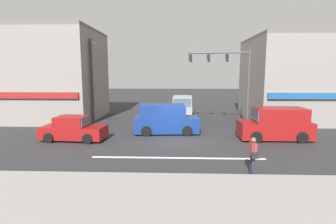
{
  "coord_description": "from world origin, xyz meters",
  "views": [
    {
      "loc": [
        -0.03,
        -16.57,
        4.32
      ],
      "look_at": [
        -0.72,
        2.0,
        1.6
      ],
      "focal_mm": 28.0,
      "sensor_mm": 36.0,
      "label": 1
    }
  ],
  "objects_px": {
    "van_parked_curbside": "(182,108)",
    "utility_pole_near_left": "(92,80)",
    "van_crossing_leftbound": "(165,120)",
    "traffic_light_mast": "(232,74)",
    "van_crossing_center": "(276,125)",
    "sedan_waiting_far": "(74,129)",
    "pedestrian_foreground_with_bag": "(253,154)"
  },
  "relations": [
    {
      "from": "van_crossing_center",
      "to": "sedan_waiting_far",
      "type": "distance_m",
      "value": 13.32
    },
    {
      "from": "sedan_waiting_far",
      "to": "van_crossing_leftbound",
      "type": "bearing_deg",
      "value": 20.61
    },
    {
      "from": "traffic_light_mast",
      "to": "van_parked_curbside",
      "type": "distance_m",
      "value": 6.78
    },
    {
      "from": "van_parked_curbside",
      "to": "utility_pole_near_left",
      "type": "bearing_deg",
      "value": -159.08
    },
    {
      "from": "van_parked_curbside",
      "to": "van_crossing_center",
      "type": "bearing_deg",
      "value": -54.25
    },
    {
      "from": "van_parked_curbside",
      "to": "van_crossing_center",
      "type": "xyz_separation_m",
      "value": [
        6.02,
        -8.37,
        0.0
      ]
    },
    {
      "from": "van_crossing_center",
      "to": "van_crossing_leftbound",
      "type": "bearing_deg",
      "value": 168.15
    },
    {
      "from": "utility_pole_near_left",
      "to": "sedan_waiting_far",
      "type": "relative_size",
      "value": 1.73
    },
    {
      "from": "van_parked_curbside",
      "to": "van_crossing_leftbound",
      "type": "distance_m",
      "value": 6.95
    },
    {
      "from": "van_crossing_leftbound",
      "to": "van_crossing_center",
      "type": "xyz_separation_m",
      "value": [
        7.39,
        -1.55,
        0.0
      ]
    },
    {
      "from": "van_parked_curbside",
      "to": "van_crossing_center",
      "type": "relative_size",
      "value": 1.01
    },
    {
      "from": "traffic_light_mast",
      "to": "van_parked_curbside",
      "type": "xyz_separation_m",
      "value": [
        -3.78,
        4.56,
        -3.3
      ]
    },
    {
      "from": "van_crossing_center",
      "to": "sedan_waiting_far",
      "type": "relative_size",
      "value": 1.09
    },
    {
      "from": "van_crossing_leftbound",
      "to": "pedestrian_foreground_with_bag",
      "type": "bearing_deg",
      "value": -62.59
    },
    {
      "from": "traffic_light_mast",
      "to": "pedestrian_foreground_with_bag",
      "type": "height_order",
      "value": "traffic_light_mast"
    },
    {
      "from": "utility_pole_near_left",
      "to": "van_crossing_center",
      "type": "relative_size",
      "value": 1.58
    },
    {
      "from": "pedestrian_foreground_with_bag",
      "to": "utility_pole_near_left",
      "type": "bearing_deg",
      "value": 132.24
    },
    {
      "from": "utility_pole_near_left",
      "to": "sedan_waiting_far",
      "type": "height_order",
      "value": "utility_pole_near_left"
    },
    {
      "from": "sedan_waiting_far",
      "to": "pedestrian_foreground_with_bag",
      "type": "distance_m",
      "value": 11.52
    },
    {
      "from": "utility_pole_near_left",
      "to": "van_crossing_center",
      "type": "xyz_separation_m",
      "value": [
        13.92,
        -5.35,
        -2.78
      ]
    },
    {
      "from": "van_crossing_center",
      "to": "van_parked_curbside",
      "type": "bearing_deg",
      "value": 125.75
    },
    {
      "from": "utility_pole_near_left",
      "to": "pedestrian_foreground_with_bag",
      "type": "height_order",
      "value": "utility_pole_near_left"
    },
    {
      "from": "van_parked_curbside",
      "to": "sedan_waiting_far",
      "type": "xyz_separation_m",
      "value": [
        -7.27,
        -9.04,
        -0.29
      ]
    },
    {
      "from": "pedestrian_foreground_with_bag",
      "to": "sedan_waiting_far",
      "type": "bearing_deg",
      "value": 150.35
    },
    {
      "from": "utility_pole_near_left",
      "to": "pedestrian_foreground_with_bag",
      "type": "distance_m",
      "value": 16.08
    },
    {
      "from": "utility_pole_near_left",
      "to": "traffic_light_mast",
      "type": "distance_m",
      "value": 11.79
    },
    {
      "from": "utility_pole_near_left",
      "to": "sedan_waiting_far",
      "type": "distance_m",
      "value": 6.78
    },
    {
      "from": "van_crossing_leftbound",
      "to": "pedestrian_foreground_with_bag",
      "type": "relative_size",
      "value": 2.82
    },
    {
      "from": "van_crossing_leftbound",
      "to": "utility_pole_near_left",
      "type": "bearing_deg",
      "value": 149.82
    },
    {
      "from": "utility_pole_near_left",
      "to": "pedestrian_foreground_with_bag",
      "type": "relative_size",
      "value": 4.35
    },
    {
      "from": "utility_pole_near_left",
      "to": "van_crossing_leftbound",
      "type": "xyz_separation_m",
      "value": [
        6.53,
        -3.8,
        -2.78
      ]
    },
    {
      "from": "van_parked_curbside",
      "to": "pedestrian_foreground_with_bag",
      "type": "relative_size",
      "value": 2.79
    }
  ]
}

